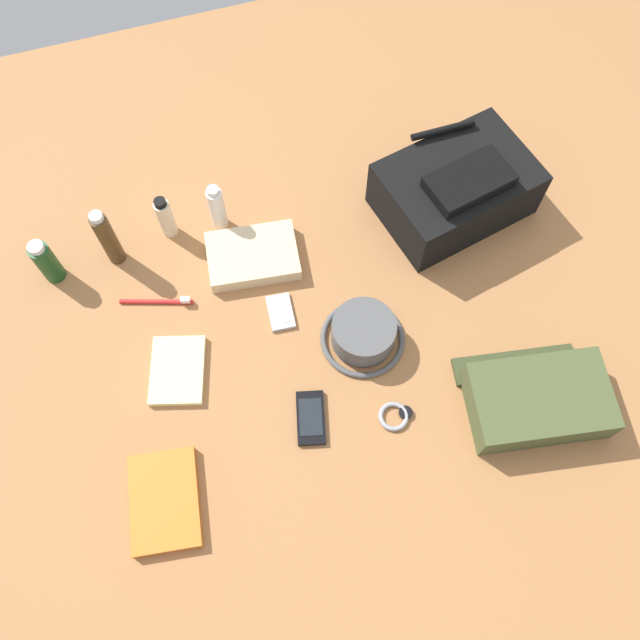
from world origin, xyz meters
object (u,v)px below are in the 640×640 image
(lotion_bottle, at_px, (166,217))
(toothbrush, at_px, (161,301))
(folded_towel, at_px, (253,256))
(notepad, at_px, (178,370))
(cell_phone, at_px, (311,418))
(cologne_bottle, at_px, (108,238))
(wristwatch, at_px, (395,416))
(bucket_hat, at_px, (363,334))
(toothpaste_tube, at_px, (217,208))
(paperback_novel, at_px, (165,501))
(backpack, at_px, (456,189))
(toiletry_pouch, at_px, (537,399))
(media_player, at_px, (281,312))
(shampoo_bottle, at_px, (46,262))

(lotion_bottle, height_order, toothbrush, lotion_bottle)
(folded_towel, bearing_deg, notepad, -136.08)
(folded_towel, bearing_deg, cell_phone, -87.97)
(cologne_bottle, distance_m, folded_towel, 0.31)
(lotion_bottle, bearing_deg, wristwatch, -59.19)
(bucket_hat, distance_m, lotion_bottle, 0.52)
(lotion_bottle, xyz_separation_m, toothpaste_tube, (0.12, -0.01, 0.01))
(paperback_novel, bearing_deg, backpack, 30.86)
(toiletry_pouch, distance_m, cell_phone, 0.46)
(media_player, distance_m, notepad, 0.25)
(media_player, bearing_deg, notepad, -164.90)
(lotion_bottle, bearing_deg, paperback_novel, -103.05)
(toiletry_pouch, xyz_separation_m, notepad, (-0.68, 0.29, -0.03))
(lotion_bottle, distance_m, folded_towel, 0.21)
(wristwatch, distance_m, notepad, 0.46)
(backpack, height_order, shampoo_bottle, backpack)
(toiletry_pouch, xyz_separation_m, cologne_bottle, (-0.75, 0.60, 0.05))
(backpack, height_order, toothpaste_tube, backpack)
(cell_phone, bearing_deg, cologne_bottle, 121.79)
(toiletry_pouch, height_order, cologne_bottle, cologne_bottle)
(bucket_hat, bearing_deg, folded_towel, 123.37)
(toiletry_pouch, xyz_separation_m, lotion_bottle, (-0.62, 0.63, 0.02))
(backpack, distance_m, bucket_hat, 0.41)
(folded_towel, bearing_deg, wristwatch, -67.97)
(wristwatch, bearing_deg, cologne_bottle, 131.02)
(toiletry_pouch, bearing_deg, wristwatch, 167.76)
(paperback_novel, height_order, media_player, paperback_novel)
(paperback_novel, distance_m, folded_towel, 0.56)
(toothpaste_tube, bearing_deg, backpack, -12.58)
(shampoo_bottle, height_order, notepad, shampoo_bottle)
(toiletry_pouch, xyz_separation_m, wristwatch, (-0.28, 0.06, -0.03))
(toiletry_pouch, height_order, lotion_bottle, lotion_bottle)
(cologne_bottle, height_order, lotion_bottle, cologne_bottle)
(shampoo_bottle, distance_m, cell_phone, 0.66)
(lotion_bottle, bearing_deg, shampoo_bottle, -172.57)
(toiletry_pouch, xyz_separation_m, toothbrush, (-0.68, 0.46, -0.03))
(backpack, xyz_separation_m, media_player, (-0.46, -0.15, -0.07))
(bucket_hat, xyz_separation_m, folded_towel, (-0.17, 0.26, -0.01))
(toiletry_pouch, distance_m, shampoo_bottle, 1.07)
(bucket_hat, xyz_separation_m, notepad, (-0.39, 0.05, -0.02))
(shampoo_bottle, bearing_deg, toothpaste_tube, 3.16)
(toothpaste_tube, bearing_deg, paperback_novel, -113.52)
(shampoo_bottle, xyz_separation_m, cologne_bottle, (0.14, 0.00, 0.02))
(toothpaste_tube, bearing_deg, notepad, -117.80)
(backpack, height_order, paperback_novel, backpack)
(cologne_bottle, distance_m, media_player, 0.41)
(cell_phone, height_order, notepad, notepad)
(toiletry_pouch, relative_size, media_player, 3.37)
(notepad, distance_m, folded_towel, 0.31)
(paperback_novel, bearing_deg, lotion_bottle, 76.95)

